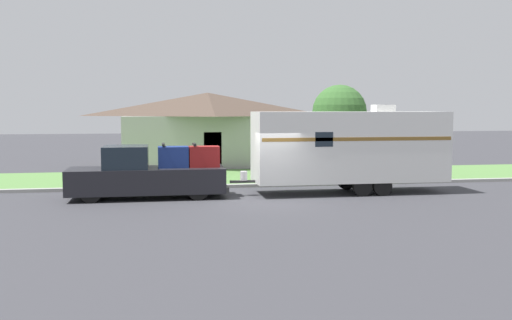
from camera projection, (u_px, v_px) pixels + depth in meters
ground_plane at (270, 201)px, 21.22m from camera, size 120.00×120.00×0.00m
curb_strip at (253, 185)px, 24.89m from camera, size 80.00×0.30×0.14m
lawn_strip at (241, 177)px, 28.48m from camera, size 80.00×7.00×0.03m
house_across_street at (208, 127)px, 35.06m from camera, size 10.84×6.83×4.40m
pickup_truck at (148, 174)px, 21.75m from camera, size 6.00×1.97×2.09m
travel_trailer at (350, 147)px, 23.01m from camera, size 8.76×2.22×3.57m
mailbox at (285, 161)px, 26.00m from camera, size 0.48×0.20×1.32m
tree_in_yard at (339, 112)px, 27.49m from camera, size 2.62×2.62×4.57m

